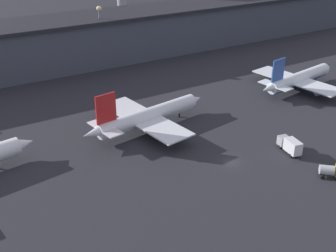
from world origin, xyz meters
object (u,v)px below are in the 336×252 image
object	(u,v)px
airplane_2	(299,79)
service_vehicle_1	(290,145)
airplane_1	(147,116)
service_vehicle_2	(331,171)

from	to	relation	value
airplane_2	service_vehicle_1	bearing A→B (deg)	-147.38
airplane_1	service_vehicle_2	bearing A→B (deg)	-69.60
service_vehicle_2	airplane_2	bearing A→B (deg)	92.50
service_vehicle_2	airplane_1	bearing A→B (deg)	160.36
service_vehicle_1	airplane_2	bearing A→B (deg)	-38.26
airplane_1	service_vehicle_2	xyz separation A→B (m)	(22.43, -40.35, -1.78)
airplane_1	service_vehicle_1	distance (m)	36.28
airplane_2	service_vehicle_2	size ratio (longest dim) A/B	7.31
airplane_1	service_vehicle_1	world-z (taller)	airplane_1
airplane_1	service_vehicle_1	xyz separation A→B (m)	(22.69, -28.27, -1.44)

